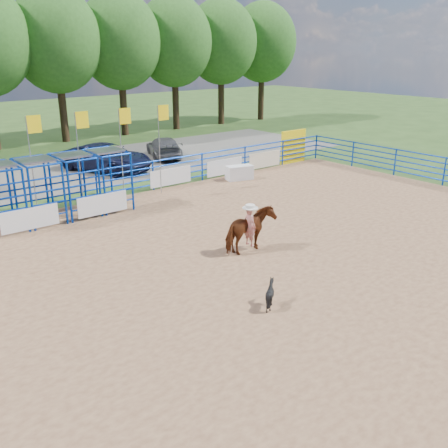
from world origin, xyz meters
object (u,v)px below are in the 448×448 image
Objects in this scene: calf at (270,294)px; car_d at (164,147)px; car_c at (107,157)px; horse_and_rider at (250,228)px; announcer_table at (239,173)px.

car_d reaches higher than calf.
car_c is at bearing -10.01° from calf.
horse_and_rider is 0.44× the size of car_c.
announcer_table is 10.08m from horse_and_rider.
calf is at bearing -127.02° from announcer_table.
car_c is 1.25× the size of car_d.
horse_and_rider is 3.25× the size of calf.
announcer_table is 0.59× the size of horse_and_rider.
announcer_table reaches higher than calf.
car_d is (8.42, 18.67, 0.26)m from calf.
car_d is at bearing -21.85° from calf.
car_c is 4.69m from car_d.
car_c is at bearing 35.56° from car_d.
calf is at bearing 87.38° from car_d.
car_c is (-4.53, 6.41, 0.37)m from announcer_table.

